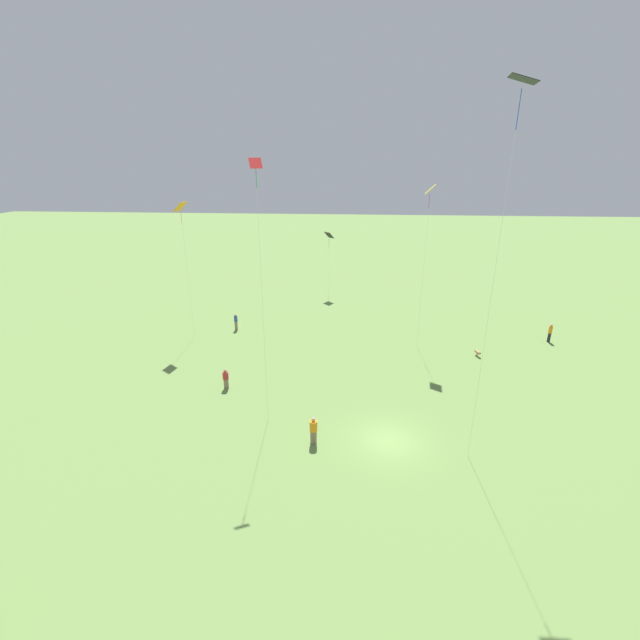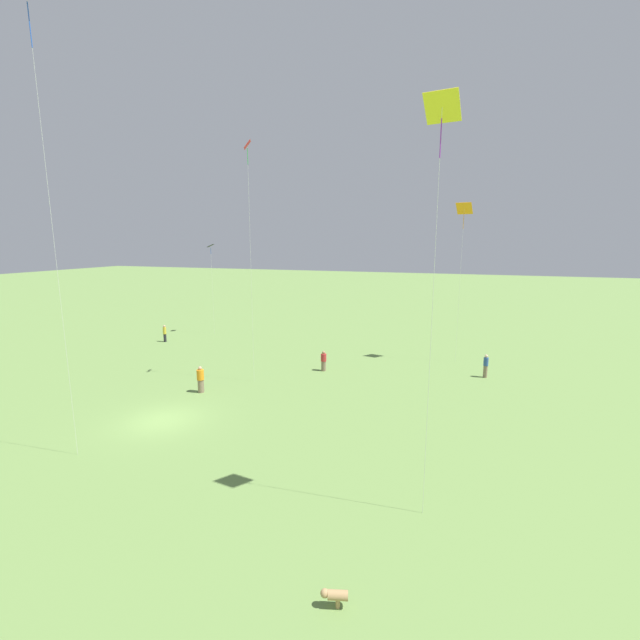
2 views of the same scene
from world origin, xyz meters
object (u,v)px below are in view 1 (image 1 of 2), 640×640
(person_0, at_px, (226,379))
(kite_5, at_px, (257,189))
(kite_0, at_px, (181,211))
(kite_4, at_px, (520,99))
(kite_1, at_px, (430,195))
(person_3, at_px, (313,431))
(person_4, at_px, (236,322))
(dog_0, at_px, (478,352))
(kite_3, at_px, (329,237))
(person_1, at_px, (550,333))

(person_0, height_order, kite_5, kite_5)
(kite_0, xyz_separation_m, kite_4, (16.49, 22.59, 6.73))
(kite_0, bearing_deg, kite_5, 92.54)
(kite_1, bearing_deg, person_0, -6.02)
(kite_5, bearing_deg, person_3, -15.10)
(person_0, relative_size, person_4, 0.91)
(dog_0, bearing_deg, kite_4, 57.79)
(person_3, bearing_deg, dog_0, 167.46)
(kite_4, bearing_deg, dog_0, 37.04)
(person_0, relative_size, kite_4, 0.08)
(person_0, bearing_deg, kite_3, 165.36)
(person_0, relative_size, person_1, 0.86)
(person_1, height_order, kite_1, kite_1)
(person_1, distance_m, dog_0, 8.65)
(person_1, bearing_deg, kite_3, -51.72)
(kite_0, distance_m, kite_3, 20.71)
(kite_1, height_order, kite_4, kite_4)
(dog_0, bearing_deg, person_0, 3.91)
(kite_3, bearing_deg, person_4, 148.81)
(person_0, xyz_separation_m, dog_0, (-7.38, 20.78, -0.40))
(person_0, height_order, kite_4, kite_4)
(person_0, distance_m, person_3, 9.62)
(person_3, bearing_deg, kite_3, -146.11)
(person_3, relative_size, dog_0, 2.31)
(kite_0, distance_m, kite_1, 21.76)
(person_4, bearing_deg, dog_0, -129.29)
(person_0, height_order, kite_1, kite_1)
(person_4, bearing_deg, kite_4, -162.81)
(person_0, bearing_deg, person_1, 110.86)
(kite_0, distance_m, dog_0, 29.41)
(person_3, bearing_deg, kite_0, -107.90)
(person_4, distance_m, dog_0, 23.63)
(person_0, xyz_separation_m, person_3, (6.24, 7.32, 0.11))
(person_0, height_order, kite_0, kite_0)
(kite_5, relative_size, dog_0, 21.19)
(kite_5, bearing_deg, person_4, 131.43)
(kite_3, bearing_deg, person_0, 167.51)
(kite_1, height_order, dog_0, kite_1)
(person_3, bearing_deg, kite_4, 118.69)
(kite_0, relative_size, kite_1, 0.89)
(person_4, height_order, kite_1, kite_1)
(kite_4, bearing_deg, person_3, 140.18)
(kite_3, height_order, kite_4, kite_4)
(person_0, distance_m, person_4, 12.18)
(person_1, xyz_separation_m, dog_0, (3.90, -7.70, -0.56))
(person_1, relative_size, kite_0, 0.14)
(person_3, xyz_separation_m, dog_0, (-13.62, 13.46, -0.50))
(kite_1, xyz_separation_m, kite_4, (16.04, 0.89, 5.26))
(person_0, distance_m, kite_5, 15.27)
(person_0, xyz_separation_m, person_4, (-11.94, -2.40, 0.11))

